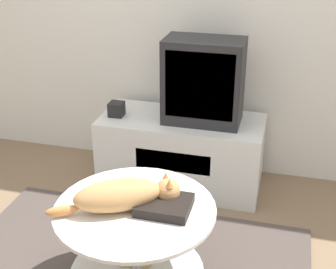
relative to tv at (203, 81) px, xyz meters
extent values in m
cube|color=silver|center=(-0.14, 0.00, -0.51)|extent=(1.07, 0.48, 0.49)
cube|color=silver|center=(-0.14, -0.24, -0.46)|extent=(0.48, 0.01, 0.14)
cube|color=#232326|center=(0.00, 0.00, 0.00)|extent=(0.49, 0.28, 0.54)
cube|color=black|center=(0.00, -0.13, 0.01)|extent=(0.42, 0.01, 0.42)
cube|color=black|center=(-0.57, -0.06, -0.22)|extent=(0.09, 0.09, 0.09)
cylinder|color=#B7B7BC|center=(-0.10, -1.08, -0.50)|extent=(0.04, 0.04, 0.47)
cylinder|color=silver|center=(-0.10, -1.08, -0.26)|extent=(0.74, 0.74, 0.02)
cube|color=tan|center=(-0.12, -1.00, -0.60)|extent=(0.16, 0.16, 0.02)
cube|color=black|center=(0.04, -1.06, -0.23)|extent=(0.24, 0.20, 0.05)
ellipsoid|color=tan|center=(-0.17, -1.11, -0.18)|extent=(0.42, 0.34, 0.14)
sphere|color=tan|center=(0.03, -0.99, -0.19)|extent=(0.12, 0.12, 0.12)
cone|color=#D18447|center=(0.02, -0.97, -0.13)|extent=(0.04, 0.04, 0.04)
cone|color=#D18447|center=(0.05, -1.02, -0.13)|extent=(0.04, 0.04, 0.04)
ellipsoid|color=#D18447|center=(-0.38, -1.23, -0.22)|extent=(0.15, 0.11, 0.05)
camera|label=1|loc=(0.50, -2.74, 0.95)|focal=50.00mm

